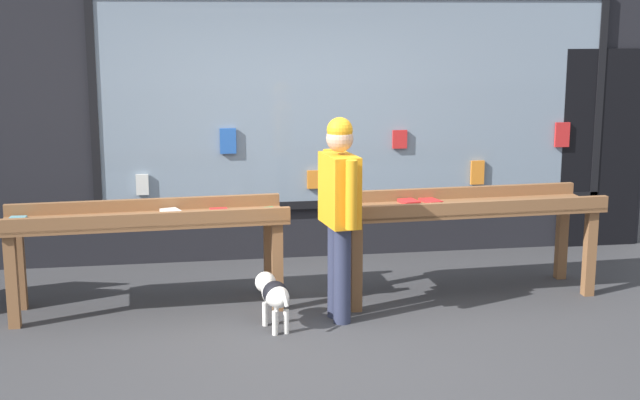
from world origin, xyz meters
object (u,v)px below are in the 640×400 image
person_browsing (339,204)px  small_dog (274,293)px  display_table_right (466,214)px  display_table_left (147,227)px

person_browsing → small_dog: (-0.55, -0.12, -0.68)m
display_table_right → person_browsing: 1.35m
display_table_right → small_dog: 1.93m
person_browsing → display_table_right: bearing=-75.7°
display_table_right → small_dog: (-1.77, -0.62, -0.44)m
display_table_right → person_browsing: person_browsing is taller
display_table_left → small_dog: bearing=-32.3°
display_table_left → display_table_right: (2.76, -0.00, 0.01)m
small_dog → display_table_right: bearing=-84.3°
person_browsing → small_dog: 0.88m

